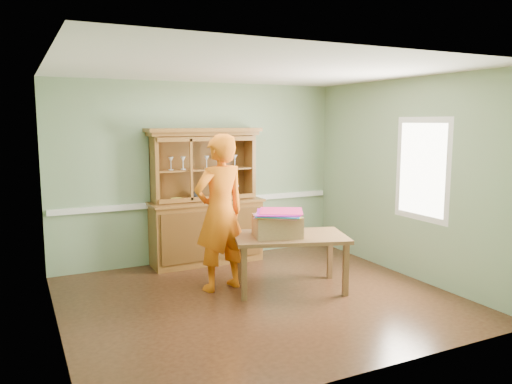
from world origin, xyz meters
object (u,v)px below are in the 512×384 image
dining_table (290,242)px  person (220,213)px  cardboard_box (277,226)px  china_hutch (206,216)px

dining_table → person: person is taller
person → cardboard_box: bearing=137.9°
dining_table → cardboard_box: bearing=-168.0°
cardboard_box → china_hutch: bearing=102.5°
china_hutch → cardboard_box: china_hutch is taller
china_hutch → cardboard_box: bearing=-77.5°
china_hutch → cardboard_box: (0.35, -1.59, 0.12)m
person → china_hutch: bearing=-113.4°
china_hutch → person: china_hutch is taller
china_hutch → dining_table: 1.70m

